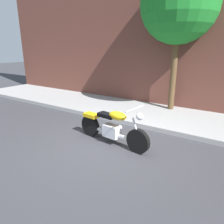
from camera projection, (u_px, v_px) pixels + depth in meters
ground_plane at (106, 146)px, 5.44m from camera, size 60.00×60.00×0.00m
sidewalk at (151, 114)px, 7.74m from camera, size 18.39×2.62×0.14m
motorcycle at (112, 127)px, 5.45m from camera, size 2.21×0.71×1.10m
street_tree at (179, 5)px, 7.10m from camera, size 2.65×2.65×5.15m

